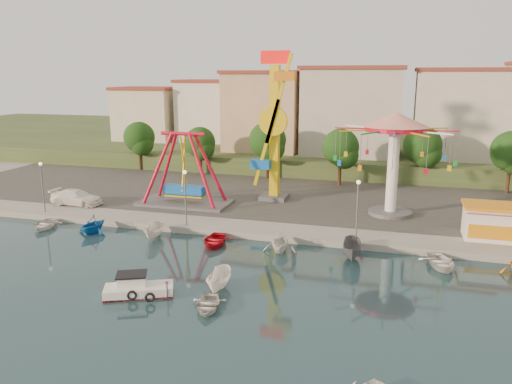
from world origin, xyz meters
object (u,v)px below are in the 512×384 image
(kamikaze_tower, at_px, (275,130))
(wave_swinger, at_px, (395,141))
(van, at_px, (76,197))
(skiff, at_px, (219,281))
(pirate_ship_ride, at_px, (184,170))
(rowboat_a, at_px, (208,304))
(cabin_motorboat, at_px, (137,289))

(kamikaze_tower, bearing_deg, wave_swinger, -12.05)
(kamikaze_tower, xyz_separation_m, van, (-20.42, -8.25, -7.16))
(kamikaze_tower, height_order, skiff, kamikaze_tower)
(pirate_ship_ride, relative_size, skiff, 2.75)
(skiff, bearing_deg, pirate_ship_ride, 115.38)
(rowboat_a, relative_size, van, 0.55)
(wave_swinger, bearing_deg, pirate_ship_ride, -174.91)
(cabin_motorboat, distance_m, skiff, 5.57)
(pirate_ship_ride, height_order, skiff, pirate_ship_ride)
(wave_swinger, height_order, cabin_motorboat, wave_swinger)
(kamikaze_tower, xyz_separation_m, rowboat_a, (2.19, -26.57, -8.27))
(rowboat_a, bearing_deg, skiff, 81.35)
(cabin_motorboat, xyz_separation_m, rowboat_a, (5.35, -0.61, -0.11))
(pirate_ship_ride, height_order, kamikaze_tower, kamikaze_tower)
(kamikaze_tower, relative_size, cabin_motorboat, 3.38)
(kamikaze_tower, distance_m, rowboat_a, 27.91)
(pirate_ship_ride, bearing_deg, kamikaze_tower, 27.38)
(van, bearing_deg, pirate_ship_ride, -73.37)
(kamikaze_tower, bearing_deg, cabin_motorboat, -96.94)
(cabin_motorboat, bearing_deg, kamikaze_tower, 58.54)
(wave_swinger, relative_size, cabin_motorboat, 2.37)
(skiff, height_order, van, van)
(van, bearing_deg, rowboat_a, -129.77)
(pirate_ship_ride, xyz_separation_m, skiff, (10.99, -18.99, -3.69))
(wave_swinger, xyz_separation_m, skiff, (-10.93, -20.94, -7.49))
(pirate_ship_ride, relative_size, rowboat_a, 3.19)
(pirate_ship_ride, bearing_deg, rowboat_a, -62.76)
(pirate_ship_ride, relative_size, cabin_motorboat, 2.05)
(kamikaze_tower, distance_m, wave_swinger, 13.15)
(wave_swinger, distance_m, van, 34.39)
(rowboat_a, distance_m, van, 29.12)
(kamikaze_tower, height_order, cabin_motorboat, kamikaze_tower)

